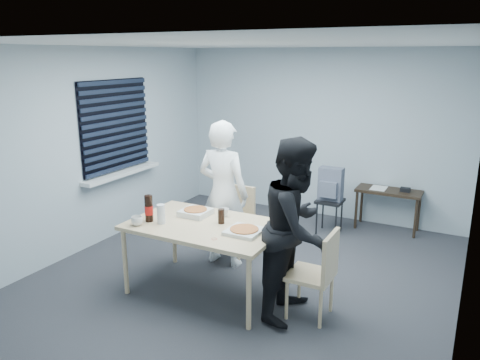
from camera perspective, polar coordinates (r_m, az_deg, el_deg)
The scene contains 19 objects.
room at distance 6.67m, azimuth -14.68°, elevation 5.48°, with size 5.00×5.00×5.00m.
dining_table at distance 4.96m, azimuth -4.22°, elevation -6.00°, with size 1.59×1.01×0.77m.
chair_far at distance 5.95m, azimuth -0.46°, elevation -4.40°, with size 0.42×0.42×0.89m.
chair_right at distance 4.60m, azimuth 9.62°, elevation -10.67°, with size 0.42×0.42×0.89m.
person_white at distance 5.59m, azimuth -2.07°, elevation -1.69°, with size 0.65×0.42×1.77m, color white.
person_black at distance 4.52m, azimuth 6.89°, elevation -5.89°, with size 0.86×0.47×1.77m, color black.
side_table at distance 7.10m, azimuth 17.66°, elevation -1.77°, with size 0.91×0.40×0.61m.
stool at distance 6.80m, azimuth 10.87°, elevation -3.25°, with size 0.36×0.36×0.50m.
backpack at distance 6.69m, azimuth 10.98°, elevation -0.54°, with size 0.33×0.24×0.47m.
pizza_box_a at distance 5.19m, azimuth -5.45°, elevation -3.92°, with size 0.30×0.30×0.07m.
pizza_box_b at distance 4.68m, azimuth 0.52°, elevation -6.21°, with size 0.34×0.34×0.05m.
mug_a at distance 4.99m, azimuth -12.44°, elevation -4.90°, with size 0.12×0.12×0.10m, color silver.
mug_b at distance 5.13m, azimuth -1.91°, elevation -3.98°, with size 0.10×0.10×0.09m, color silver.
cola_glass at distance 4.92m, azimuth -2.31°, elevation -4.44°, with size 0.07×0.07×0.16m, color black.
soda_bottle at distance 5.05m, azimuth -11.05°, elevation -3.48°, with size 0.09×0.09×0.29m.
plastic_cups at distance 4.98m, azimuth -9.60°, elevation -4.11°, with size 0.09×0.09×0.21m, color silver.
rubber_band at distance 4.54m, azimuth -3.15°, elevation -7.18°, with size 0.06×0.06×0.00m, color red.
papers at distance 7.11m, azimuth 16.55°, elevation -0.95°, with size 0.21×0.29×0.00m, color white.
black_box at distance 7.05m, azimuth 19.49°, elevation -1.13°, with size 0.14×0.10×0.06m, color black.
Camera 1 is at (2.26, -4.45, 2.49)m, focal length 35.00 mm.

